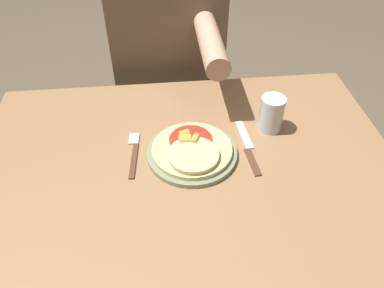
{
  "coord_description": "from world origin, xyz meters",
  "views": [
    {
      "loc": [
        -0.06,
        -0.68,
        1.44
      ],
      "look_at": [
        0.02,
        0.03,
        0.77
      ],
      "focal_mm": 35.0,
      "sensor_mm": 36.0,
      "label": 1
    }
  ],
  "objects": [
    {
      "name": "plate",
      "position": [
        0.02,
        0.03,
        0.74
      ],
      "size": [
        0.24,
        0.24,
        0.01
      ],
      "color": "gray",
      "rests_on": "dining_table"
    },
    {
      "name": "fork",
      "position": [
        -0.14,
        0.06,
        0.73
      ],
      "size": [
        0.03,
        0.18,
        0.0
      ],
      "color": "brown",
      "rests_on": "dining_table"
    },
    {
      "name": "pizza",
      "position": [
        0.02,
        0.03,
        0.75
      ],
      "size": [
        0.22,
        0.22,
        0.04
      ],
      "color": "#E0C689",
      "rests_on": "plate"
    },
    {
      "name": "person_diner",
      "position": [
        -0.01,
        0.57,
        0.73
      ],
      "size": [
        0.39,
        0.52,
        1.25
      ],
      "color": "#2D2D38",
      "rests_on": "ground_plane"
    },
    {
      "name": "knife",
      "position": [
        0.17,
        0.04,
        0.73
      ],
      "size": [
        0.03,
        0.22,
        0.0
      ],
      "color": "brown",
      "rests_on": "dining_table"
    },
    {
      "name": "drinking_glass",
      "position": [
        0.25,
        0.12,
        0.78
      ],
      "size": [
        0.07,
        0.07,
        0.11
      ],
      "color": "silver",
      "rests_on": "dining_table"
    },
    {
      "name": "dining_table",
      "position": [
        0.0,
        0.0,
        0.61
      ],
      "size": [
        1.12,
        0.78,
        0.73
      ],
      "color": "#9E754C",
      "rests_on": "ground_plane"
    }
  ]
}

